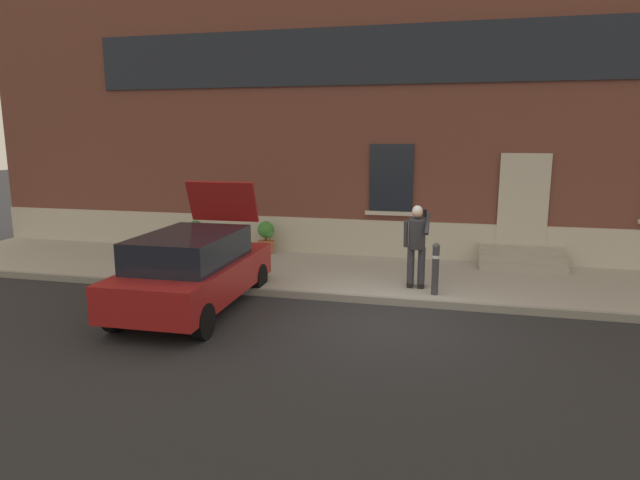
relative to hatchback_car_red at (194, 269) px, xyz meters
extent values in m
plane|color=#232326|center=(3.53, 0.24, -0.80)|extent=(80.00, 80.00, 0.00)
cube|color=#99968E|center=(3.53, 3.04, -0.72)|extent=(24.00, 3.60, 0.15)
cube|color=gray|center=(3.53, 1.18, -0.72)|extent=(24.00, 0.12, 0.15)
cube|color=brown|center=(3.53, 5.54, 2.95)|extent=(24.00, 1.40, 7.50)
cube|color=#BCB7A8|center=(3.53, 4.82, -0.25)|extent=(24.00, 0.08, 1.10)
cube|color=#1E472D|center=(6.35, 4.81, 0.88)|extent=(1.00, 0.08, 2.10)
cube|color=#BCB7A8|center=(6.35, 4.79, 0.93)|extent=(1.16, 0.06, 2.24)
cube|color=black|center=(3.15, 4.81, 1.40)|extent=(1.10, 0.06, 1.70)
cube|color=#BCB7A8|center=(3.15, 4.78, 0.50)|extent=(1.30, 0.12, 0.10)
cube|color=black|center=(3.53, 4.81, 4.40)|extent=(16.80, 0.06, 1.40)
cube|color=#9E998E|center=(6.35, 4.04, -0.57)|extent=(1.97, 0.32, 0.16)
cube|color=#9E998E|center=(6.35, 4.36, -0.49)|extent=(1.97, 0.32, 0.32)
cube|color=#9E998E|center=(6.35, 4.68, -0.41)|extent=(1.97, 0.32, 0.48)
cube|color=maroon|center=(0.00, 0.02, -0.18)|extent=(1.82, 4.03, 0.64)
cube|color=black|center=(0.00, -0.13, 0.42)|extent=(1.58, 2.43, 0.56)
cube|color=black|center=(-0.04, 2.03, -0.40)|extent=(1.66, 0.13, 0.20)
cube|color=yellow|center=(-0.04, 2.03, -0.22)|extent=(0.52, 0.03, 0.12)
cube|color=#B21414|center=(-0.79, 2.01, 0.04)|extent=(0.16, 0.04, 0.18)
cube|color=#B21414|center=(0.72, 2.04, 0.04)|extent=(0.16, 0.04, 0.18)
cube|color=maroon|center=(-0.02, 1.47, 1.10)|extent=(1.49, 0.39, 0.87)
cylinder|color=black|center=(-0.77, -1.40, -0.50)|extent=(0.21, 0.60, 0.60)
cylinder|color=black|center=(0.82, -1.37, -0.50)|extent=(0.21, 0.60, 0.60)
cylinder|color=black|center=(-0.82, 1.40, -0.50)|extent=(0.21, 0.60, 0.60)
cylinder|color=black|center=(0.77, 1.43, -0.50)|extent=(0.21, 0.60, 0.60)
cylinder|color=#333338|center=(4.42, 1.59, -0.17)|extent=(0.14, 0.14, 0.95)
sphere|color=#333338|center=(4.42, 1.59, 0.32)|extent=(0.15, 0.15, 0.15)
cylinder|color=silver|center=(4.42, 1.59, 0.12)|extent=(0.15, 0.15, 0.06)
cylinder|color=#2D2D33|center=(3.90, 2.00, -0.20)|extent=(0.15, 0.15, 0.82)
cube|color=black|center=(3.90, 2.06, -0.60)|extent=(0.12, 0.28, 0.10)
cylinder|color=#2D2D33|center=(4.12, 2.00, -0.20)|extent=(0.15, 0.15, 0.82)
cube|color=black|center=(4.12, 2.06, -0.60)|extent=(0.12, 0.28, 0.10)
cylinder|color=#2D2D33|center=(4.01, 1.94, 0.52)|extent=(0.34, 0.45, 0.67)
sphere|color=tan|center=(4.01, 1.86, 0.96)|extent=(0.22, 0.22, 0.22)
sphere|color=silver|center=(4.01, 1.86, 0.99)|extent=(0.21, 0.21, 0.21)
cylinder|color=#2D2D33|center=(3.79, 1.89, 0.50)|extent=(0.09, 0.19, 0.57)
cylinder|color=#2D2D33|center=(4.21, 1.89, 0.72)|extent=(0.09, 0.42, 0.42)
cube|color=black|center=(4.16, 1.84, 0.94)|extent=(0.07, 0.02, 0.15)
cylinder|color=beige|center=(-2.01, 4.18, -0.48)|extent=(0.40, 0.40, 0.34)
cylinder|color=beige|center=(-2.01, 4.18, -0.34)|extent=(0.44, 0.44, 0.05)
cylinder|color=#47331E|center=(-2.01, 4.18, -0.19)|extent=(0.04, 0.04, 0.24)
sphere|color=#286B2D|center=(-2.01, 4.18, -0.01)|extent=(0.44, 0.44, 0.44)
sphere|color=#286B2D|center=(-1.91, 4.13, -0.11)|extent=(0.24, 0.24, 0.24)
cylinder|color=#B25B38|center=(-0.13, 4.49, -0.48)|extent=(0.40, 0.40, 0.34)
cylinder|color=#B25B38|center=(-0.13, 4.49, -0.34)|extent=(0.44, 0.44, 0.05)
cylinder|color=#47331E|center=(-0.13, 4.49, -0.19)|extent=(0.04, 0.04, 0.24)
sphere|color=#387F33|center=(-0.13, 4.49, -0.01)|extent=(0.44, 0.44, 0.44)
sphere|color=#387F33|center=(-0.03, 4.44, -0.11)|extent=(0.24, 0.24, 0.24)
camera|label=1|loc=(4.68, -9.19, 2.49)|focal=30.82mm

